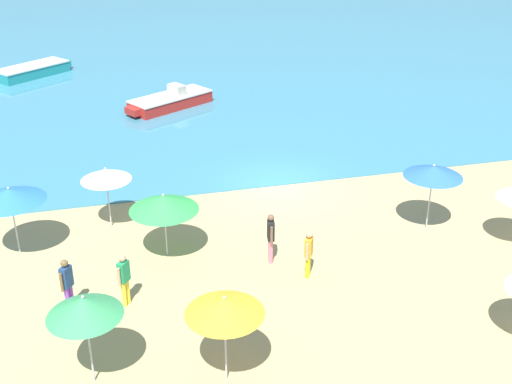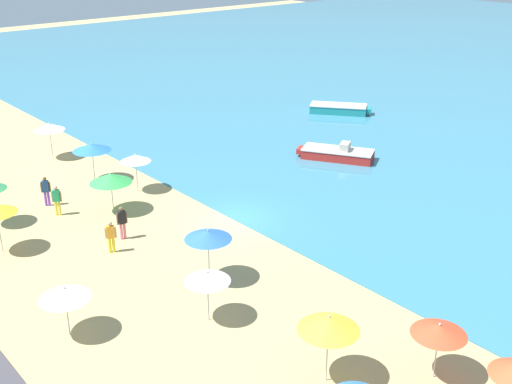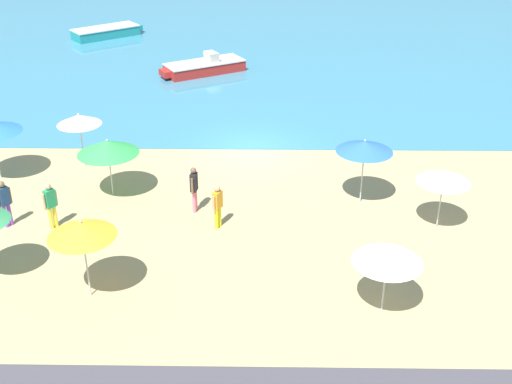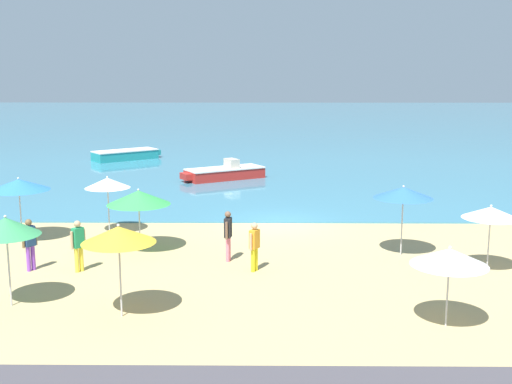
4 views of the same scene
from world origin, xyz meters
name	(u,v)px [view 1 (image 1 of 4)]	position (x,y,z in m)	size (l,w,h in m)	color
ground_plane	(279,186)	(0.00, 0.00, 0.00)	(160.00, 160.00, 0.00)	tan
beach_umbrella_2	(9,195)	(-10.22, -3.01, 2.24)	(2.37, 2.37, 2.53)	#B2B2B7
beach_umbrella_3	(164,203)	(-5.28, -4.43, 2.02)	(2.34, 2.34, 2.35)	#B2B2B7
beach_umbrella_4	(106,174)	(-7.05, -1.81, 2.11)	(1.84, 1.84, 2.39)	#B2B2B7
beach_umbrella_8	(84,307)	(-7.89, -10.15, 2.32)	(1.89, 1.89, 2.65)	#B2B2B7
beach_umbrella_10	(225,306)	(-4.57, -10.93, 2.29)	(1.99, 1.99, 2.59)	#B2B2B7
beach_umbrella_11	(433,171)	(4.31, -4.87, 2.30)	(2.12, 2.12, 2.57)	#B2B2B7
bather_0	(309,251)	(-1.00, -6.86, 0.93)	(0.37, 0.51, 1.66)	yellow
bather_1	(271,235)	(-1.94, -5.70, 1.01)	(0.27, 0.56, 1.79)	pink
bather_2	(67,282)	(-8.48, -6.88, 0.99)	(0.39, 0.48, 1.77)	purple
bather_3	(124,277)	(-6.84, -6.97, 0.98)	(0.40, 0.46, 1.74)	yellow
skiff_nearshore	(33,70)	(-11.00, 20.29, 0.42)	(4.92, 4.33, 0.73)	teal
skiff_offshore	(170,101)	(-3.08, 11.50, 0.43)	(5.18, 3.98, 1.22)	#B02620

